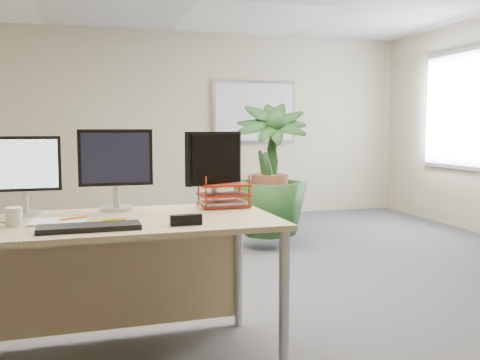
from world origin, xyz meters
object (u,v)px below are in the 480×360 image
object	(u,v)px
monitor_left	(24,170)
monitor_right	(116,164)
floor_plant	(270,180)
desk	(77,249)

from	to	relation	value
monitor_left	monitor_right	distance (m)	0.51
floor_plant	monitor_right	world-z (taller)	floor_plant
monitor_right	floor_plant	bearing A→B (deg)	52.78
desk	monitor_right	bearing A→B (deg)	44.29
desk	floor_plant	bearing A→B (deg)	51.92
monitor_right	monitor_left	bearing A→B (deg)	-174.40
desk	monitor_right	distance (m)	0.55
desk	monitor_left	distance (m)	0.54
monitor_left	desk	bearing A→B (deg)	-31.75
monitor_left	monitor_right	xyz separation A→B (m)	(0.50, 0.05, 0.02)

